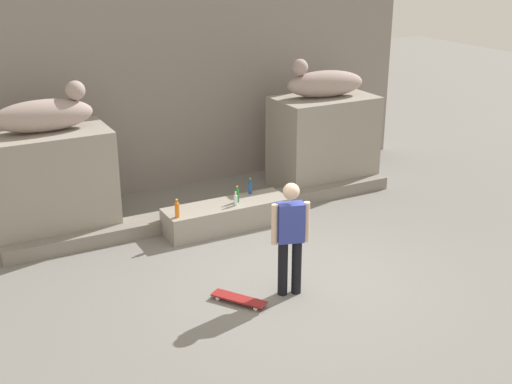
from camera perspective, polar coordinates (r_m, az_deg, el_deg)
The scene contains 14 objects.
ground_plane at distance 9.94m, azimuth 2.85°, elevation -7.44°, with size 40.00×40.00×0.00m, color slate.
facade_wall at distance 13.30m, azimuth -7.90°, elevation 11.99°, with size 10.70×0.60×5.42m, color gray.
pedestal_left at distance 11.52m, azimuth -17.26°, elevation 0.63°, with size 2.00×1.22×1.83m, color gray.
pedestal_right at distance 13.49m, azimuth 5.81°, elevation 4.38°, with size 2.00×1.22×1.83m, color gray.
statue_reclining_left at distance 11.19m, azimuth -17.73°, elevation 6.43°, with size 1.61×0.58×0.78m.
statue_reclining_right at distance 13.19m, azimuth 5.85°, elevation 9.36°, with size 1.67×0.79×0.78m.
ledge_block at distance 11.55m, azimuth -2.55°, elevation -2.03°, with size 2.22×0.66×0.45m, color gray.
skater at distance 9.13m, azimuth 2.98°, elevation -3.66°, with size 0.52×0.29×1.67m.
skateboard at distance 9.28m, azimuth -1.49°, elevation -9.19°, with size 0.62×0.77×0.08m.
bottle_clear at distance 11.35m, azimuth -1.76°, elevation -0.68°, with size 0.06×0.06×0.25m.
bottle_green at distance 11.48m, azimuth -1.63°, elevation -0.31°, with size 0.06×0.06×0.30m.
bottle_orange at distance 10.92m, azimuth -6.81°, elevation -1.53°, with size 0.08×0.08×0.32m.
bottle_blue at distance 11.86m, azimuth -0.51°, elevation 0.42°, with size 0.06×0.06×0.30m.
stair_step at distance 11.98m, azimuth -3.51°, elevation -1.72°, with size 7.41×0.50×0.24m, color gray.
Camera 1 is at (-4.55, -7.49, 4.70)m, focal length 46.37 mm.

